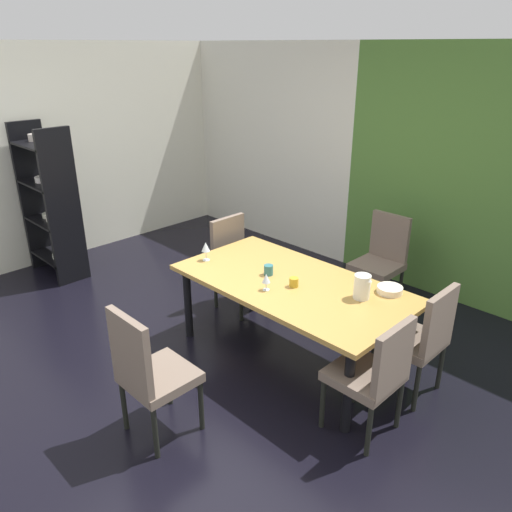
% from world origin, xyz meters
% --- Properties ---
extents(ground_plane, '(6.01, 5.34, 0.02)m').
position_xyz_m(ground_plane, '(0.00, 0.00, -0.01)').
color(ground_plane, black).
extents(back_panel_interior, '(2.76, 0.10, 2.56)m').
position_xyz_m(back_panel_interior, '(-1.62, 2.62, 1.28)').
color(back_panel_interior, silver).
rests_on(back_panel_interior, ground_plane).
extents(garden_window_panel, '(3.25, 0.10, 2.56)m').
position_xyz_m(garden_window_panel, '(1.38, 2.62, 1.28)').
color(garden_window_panel, '#4A7531').
rests_on(garden_window_panel, ground_plane).
extents(left_interior_panel, '(0.10, 5.34, 2.56)m').
position_xyz_m(left_interior_panel, '(-2.95, 0.00, 1.28)').
color(left_interior_panel, silver).
rests_on(left_interior_panel, ground_plane).
extents(dining_table, '(1.97, 1.03, 0.72)m').
position_xyz_m(dining_table, '(0.62, 0.57, 0.65)').
color(dining_table, '#B78B43').
rests_on(dining_table, ground_plane).
extents(chair_right_far, '(0.44, 0.44, 0.92)m').
position_xyz_m(chair_right_far, '(1.64, 0.88, 0.52)').
color(chair_right_far, '#705F52').
rests_on(chair_right_far, ground_plane).
extents(chair_head_far, '(0.44, 0.45, 0.95)m').
position_xyz_m(chair_head_far, '(0.63, 1.96, 0.53)').
color(chair_head_far, '#705F52').
rests_on(chair_head_far, ground_plane).
extents(chair_right_near, '(0.44, 0.44, 0.91)m').
position_xyz_m(chair_right_near, '(1.63, 0.26, 0.51)').
color(chair_right_near, '#705F52').
rests_on(chair_right_near, ground_plane).
extents(chair_left_far, '(0.44, 0.44, 0.93)m').
position_xyz_m(chair_left_far, '(-0.39, 0.88, 0.52)').
color(chair_left_far, '#705F52').
rests_on(chair_left_far, ground_plane).
extents(chair_head_near, '(0.44, 0.44, 0.99)m').
position_xyz_m(chair_head_near, '(0.59, -0.82, 0.54)').
color(chair_head_near, '#705F52').
rests_on(chair_head_near, ground_plane).
extents(display_shelf, '(0.76, 0.38, 1.74)m').
position_xyz_m(display_shelf, '(-2.47, -0.06, 0.86)').
color(display_shelf, black).
rests_on(display_shelf, ground_plane).
extents(wine_glass_center, '(0.07, 0.07, 0.14)m').
position_xyz_m(wine_glass_center, '(0.58, 0.31, 0.82)').
color(wine_glass_center, silver).
rests_on(wine_glass_center, dining_table).
extents(wine_glass_north, '(0.08, 0.08, 0.17)m').
position_xyz_m(wine_glass_north, '(-0.21, 0.36, 0.85)').
color(wine_glass_north, silver).
rests_on(wine_glass_north, dining_table).
extents(serving_bowl_right, '(0.20, 0.20, 0.05)m').
position_xyz_m(serving_bowl_right, '(1.30, 0.97, 0.75)').
color(serving_bowl_right, '#F1E2CA').
rests_on(serving_bowl_right, dining_table).
extents(cup_front, '(0.07, 0.07, 0.08)m').
position_xyz_m(cup_front, '(0.69, 0.52, 0.76)').
color(cup_front, gold).
rests_on(cup_front, dining_table).
extents(cup_east, '(0.08, 0.08, 0.09)m').
position_xyz_m(cup_east, '(0.39, 0.53, 0.76)').
color(cup_east, '#2F6B70').
rests_on(cup_east, dining_table).
extents(pitcher_near_shelf, '(0.14, 0.13, 0.19)m').
position_xyz_m(pitcher_near_shelf, '(1.19, 0.73, 0.82)').
color(pitcher_near_shelf, white).
rests_on(pitcher_near_shelf, dining_table).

